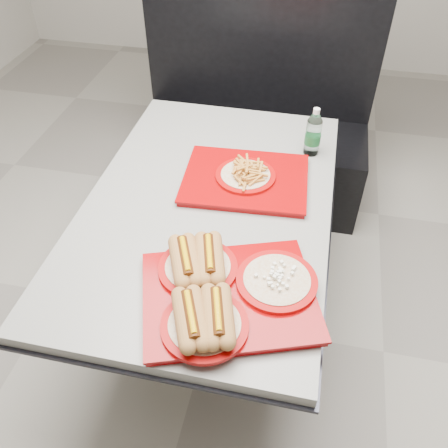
% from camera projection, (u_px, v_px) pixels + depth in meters
% --- Properties ---
extents(ground, '(6.00, 6.00, 0.00)m').
position_uv_depth(ground, '(212.00, 321.00, 2.27)').
color(ground, gray).
rests_on(ground, ground).
extents(diner_table, '(0.92, 1.42, 0.75)m').
position_uv_depth(diner_table, '(209.00, 233.00, 1.87)').
color(diner_table, black).
rests_on(diner_table, ground).
extents(booth_bench, '(1.30, 0.57, 1.35)m').
position_uv_depth(booth_bench, '(253.00, 129.00, 2.78)').
color(booth_bench, black).
rests_on(booth_bench, ground).
extents(tray_near, '(0.61, 0.54, 0.11)m').
position_uv_depth(tray_near, '(222.00, 291.00, 1.39)').
color(tray_near, '#910305').
rests_on(tray_near, diner_table).
extents(tray_far, '(0.50, 0.40, 0.09)m').
position_uv_depth(tray_far, '(245.00, 177.00, 1.82)').
color(tray_far, '#910305').
rests_on(tray_far, diner_table).
extents(water_bottle, '(0.07, 0.07, 0.21)m').
position_uv_depth(water_bottle, '(313.00, 134.00, 1.93)').
color(water_bottle, silver).
rests_on(water_bottle, diner_table).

